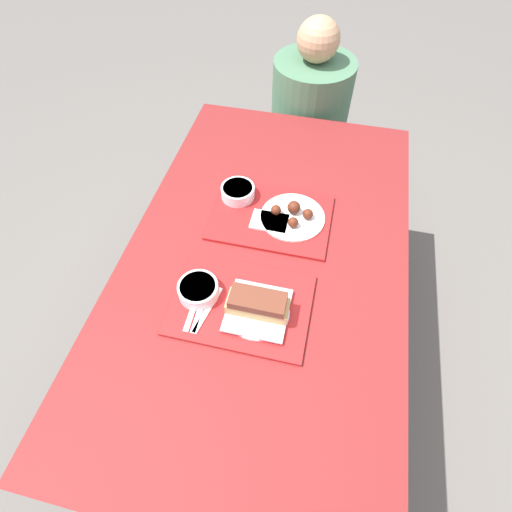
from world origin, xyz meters
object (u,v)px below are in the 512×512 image
(brisket_sandwich_plate, at_px, (258,307))
(bowl_coleslaw_far, at_px, (238,191))
(tray_near, at_px, (241,305))
(wings_plate_far, at_px, (293,215))
(tray_far, at_px, (271,217))
(bowl_coleslaw_near, at_px, (198,289))
(person_seated_across, at_px, (311,103))

(brisket_sandwich_plate, bearing_deg, bowl_coleslaw_far, 111.40)
(tray_near, height_order, wings_plate_far, wings_plate_far)
(brisket_sandwich_plate, distance_m, wings_plate_far, 0.41)
(tray_near, xyz_separation_m, brisket_sandwich_plate, (0.06, -0.02, 0.04))
(tray_near, relative_size, bowl_coleslaw_far, 3.40)
(tray_far, bearing_deg, bowl_coleslaw_far, 153.16)
(bowl_coleslaw_near, xyz_separation_m, brisket_sandwich_plate, (0.19, -0.02, 0.01))
(tray_far, distance_m, wings_plate_far, 0.08)
(wings_plate_far, bearing_deg, bowl_coleslaw_near, -120.94)
(tray_far, height_order, bowl_coleslaw_near, bowl_coleslaw_near)
(brisket_sandwich_plate, bearing_deg, tray_far, 95.72)
(bowl_coleslaw_far, xyz_separation_m, person_seated_across, (0.17, 0.80, -0.10))
(tray_near, distance_m, wings_plate_far, 0.40)
(bowl_coleslaw_far, bearing_deg, bowl_coleslaw_near, -91.33)
(bowl_coleslaw_near, height_order, wings_plate_far, wings_plate_far)
(tray_far, relative_size, person_seated_across, 0.63)
(tray_far, relative_size, wings_plate_far, 1.83)
(tray_far, relative_size, bowl_coleslaw_near, 3.40)
(bowl_coleslaw_near, bearing_deg, tray_near, -1.95)
(brisket_sandwich_plate, bearing_deg, person_seated_across, 90.66)
(tray_near, bearing_deg, wings_plate_far, 76.47)
(bowl_coleslaw_far, bearing_deg, person_seated_across, 78.11)
(brisket_sandwich_plate, relative_size, person_seated_across, 0.29)
(tray_far, bearing_deg, tray_near, -92.62)
(wings_plate_far, bearing_deg, brisket_sandwich_plate, -95.16)
(bowl_coleslaw_far, height_order, wings_plate_far, wings_plate_far)
(tray_far, xyz_separation_m, bowl_coleslaw_near, (-0.15, -0.37, 0.03))
(tray_near, relative_size, bowl_coleslaw_near, 3.40)
(bowl_coleslaw_near, relative_size, wings_plate_far, 0.54)
(brisket_sandwich_plate, bearing_deg, wings_plate_far, 84.84)
(bowl_coleslaw_far, height_order, person_seated_across, person_seated_across)
(bowl_coleslaw_near, xyz_separation_m, wings_plate_far, (0.23, 0.38, -0.01))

